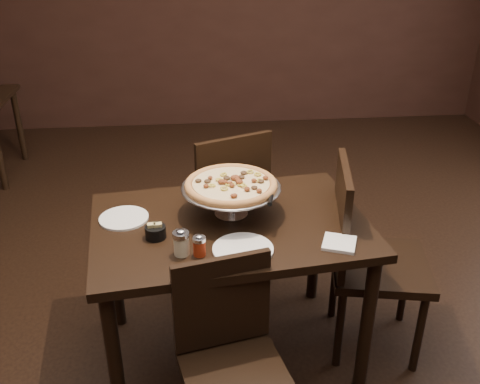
{
  "coord_description": "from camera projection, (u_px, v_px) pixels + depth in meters",
  "views": [
    {
      "loc": [
        -0.15,
        -2.11,
        1.98
      ],
      "look_at": [
        0.06,
        0.03,
        0.89
      ],
      "focal_mm": 40.0,
      "sensor_mm": 36.0,
      "label": 1
    }
  ],
  "objects": [
    {
      "name": "room",
      "position": [
        241.0,
        82.0,
        2.17
      ],
      "size": [
        6.04,
        7.04,
        2.84
      ],
      "color": "black",
      "rests_on": "ground"
    },
    {
      "name": "parmesan_shaker",
      "position": [
        181.0,
        243.0,
        2.16
      ],
      "size": [
        0.07,
        0.07,
        0.12
      ],
      "color": "beige",
      "rests_on": "dining_table"
    },
    {
      "name": "dining_table",
      "position": [
        230.0,
        241.0,
        2.46
      ],
      "size": [
        1.32,
        0.96,
        0.77
      ],
      "rotation": [
        0.0,
        0.0,
        0.12
      ],
      "color": "black",
      "rests_on": "ground"
    },
    {
      "name": "napkin_stack",
      "position": [
        339.0,
        243.0,
        2.24
      ],
      "size": [
        0.17,
        0.17,
        0.01
      ],
      "primitive_type": "cube",
      "rotation": [
        0.0,
        0.0,
        -0.37
      ],
      "color": "white",
      "rests_on": "dining_table"
    },
    {
      "name": "plate_near",
      "position": [
        243.0,
        249.0,
        2.2
      ],
      "size": [
        0.25,
        0.25,
        0.01
      ],
      "primitive_type": "cylinder",
      "color": "white",
      "rests_on": "dining_table"
    },
    {
      "name": "plate_left",
      "position": [
        124.0,
        218.0,
        2.43
      ],
      "size": [
        0.22,
        0.22,
        0.01
      ],
      "primitive_type": "cylinder",
      "color": "white",
      "rests_on": "dining_table"
    },
    {
      "name": "chair_near",
      "position": [
        231.0,
        355.0,
        2.1
      ],
      "size": [
        0.47,
        0.47,
        0.85
      ],
      "rotation": [
        0.0,
        0.0,
        0.22
      ],
      "color": "black",
      "rests_on": "ground"
    },
    {
      "name": "serving_spatula",
      "position": [
        271.0,
        198.0,
        2.3
      ],
      "size": [
        0.15,
        0.15,
        0.02
      ],
      "rotation": [
        0.0,
        0.0,
        -0.24
      ],
      "color": "#B6B6BD",
      "rests_on": "pizza_stand"
    },
    {
      "name": "pizza_stand",
      "position": [
        231.0,
        185.0,
        2.41
      ],
      "size": [
        0.45,
        0.45,
        0.19
      ],
      "color": "#B6B6BD",
      "rests_on": "dining_table"
    },
    {
      "name": "packet_caddy",
      "position": [
        155.0,
        232.0,
        2.28
      ],
      "size": [
        0.09,
        0.09,
        0.07
      ],
      "rotation": [
        0.0,
        0.0,
        0.16
      ],
      "color": "black",
      "rests_on": "dining_table"
    },
    {
      "name": "pepper_flake_shaker",
      "position": [
        199.0,
        246.0,
        2.16
      ],
      "size": [
        0.05,
        0.05,
        0.09
      ],
      "color": "#952A0D",
      "rests_on": "dining_table"
    },
    {
      "name": "chair_side",
      "position": [
        365.0,
        253.0,
        2.6
      ],
      "size": [
        0.54,
        0.54,
        1.0
      ],
      "rotation": [
        0.0,
        0.0,
        1.38
      ],
      "color": "black",
      "rests_on": "ground"
    },
    {
      "name": "chair_far",
      "position": [
        225.0,
        200.0,
        3.13
      ],
      "size": [
        0.58,
        0.58,
        0.96
      ],
      "rotation": [
        0.0,
        0.0,
        3.52
      ],
      "color": "black",
      "rests_on": "ground"
    }
  ]
}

